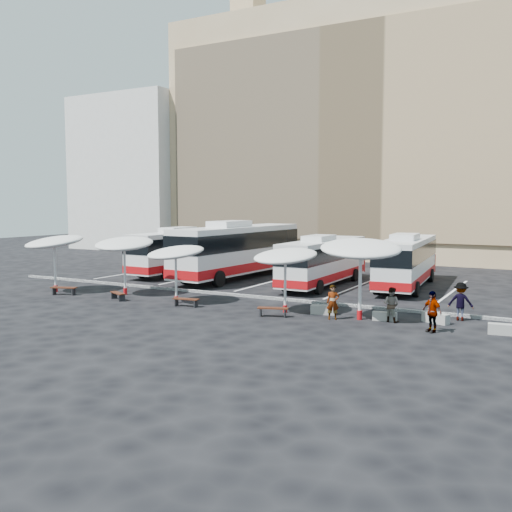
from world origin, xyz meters
The scene contains 26 objects.
ground centered at (0.00, 0.00, 0.00)m, with size 120.00×120.00×0.00m, color black.
sandstone_building centered at (0.00, 31.87, 12.63)m, with size 42.00×18.25×29.60m.
apartment_block centered at (-28.00, 28.00, 9.00)m, with size 14.00×14.00×18.00m, color silver.
curb_divider centered at (0.00, 0.50, 0.07)m, with size 34.00×0.25×0.15m, color black.
bay_lines centered at (0.00, 8.00, 0.01)m, with size 24.15×12.00×0.01m.
bus_0 centered at (-8.17, 8.10, 1.87)m, with size 2.97×11.63×3.67m.
bus_1 centered at (-3.02, 7.56, 2.17)m, with size 3.60×13.53×4.26m.
bus_2 centered at (3.93, 7.08, 1.75)m, with size 2.61×10.82×3.43m.
bus_3 centered at (8.99, 9.04, 1.82)m, with size 3.36×11.42×3.57m.
sunshade_0 centered at (-9.69, -3.54, 3.11)m, with size 4.47×4.49×3.66m.
sunshade_1 centered at (-5.15, -2.26, 3.08)m, with size 4.26×4.29×3.62m.
sunshade_2 centered at (-0.75, -3.02, 2.80)m, with size 4.02×4.05×3.30m.
sunshade_3 centered at (5.80, -2.62, 2.87)m, with size 3.78×3.82×3.37m.
sunshade_4 centered at (9.69, -2.49, 3.39)m, with size 5.05×5.07×3.99m.
wood_bench_0 centered at (-8.31, -4.15, 0.37)m, with size 1.61×0.92×0.48m.
wood_bench_1 centered at (-4.21, -3.93, 0.33)m, with size 1.43×0.93×0.43m.
wood_bench_2 centered at (0.43, -3.73, 0.34)m, with size 1.49×0.60×0.44m.
wood_bench_3 centered at (5.76, -3.90, 0.35)m, with size 1.55×0.87×0.46m.
conc_bench_0 centered at (7.69, -2.14, 0.23)m, with size 1.24×0.41×0.46m, color gray.
conc_bench_1 centered at (10.82, -2.17, 0.21)m, with size 1.12×0.37×0.42m, color gray.
conc_bench_2 centered at (13.03, -1.51, 0.24)m, with size 1.26×0.42×0.47m, color gray.
conc_bench_3 centered at (16.03, -2.55, 0.23)m, with size 1.22×0.41×0.46m, color gray.
passenger_0 centered at (8.56, -3.07, 0.83)m, with size 0.61×0.40×1.66m, color black.
passenger_1 centered at (11.16, -2.29, 0.82)m, with size 0.80×0.62×1.64m, color black.
passenger_2 centered at (13.27, -3.53, 0.90)m, with size 1.05×0.44×1.80m, color black.
passenger_3 centered at (13.92, -0.36, 0.90)m, with size 1.17×0.67×1.81m, color black.
Camera 1 is at (18.34, -28.30, 5.57)m, focal length 40.00 mm.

